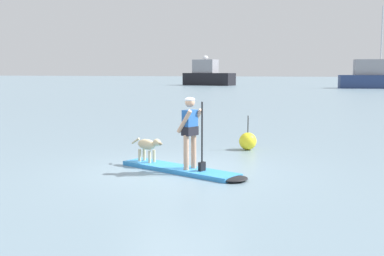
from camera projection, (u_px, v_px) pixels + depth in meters
ground_plane at (179, 171)px, 11.22m from camera, size 400.00×400.00×0.00m
paddleboard at (186, 170)px, 11.07m from camera, size 3.39×1.88×0.10m
person_paddler at (190, 128)px, 10.87m from camera, size 0.68×0.59×1.63m
dog at (148, 146)px, 11.79m from camera, size 0.98×0.46×0.60m
moored_boat_outer at (208, 76)px, 79.48m from camera, size 8.81×4.69×4.84m
moored_boat_center at (374, 77)px, 65.33m from camera, size 9.90×4.11×10.91m
marker_buoy at (248, 141)px, 14.24m from camera, size 0.52×0.52×1.02m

